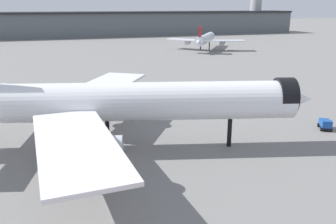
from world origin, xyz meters
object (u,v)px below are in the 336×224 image
(baggage_tug_wing, at_px, (325,124))
(traffic_cone_wingtip, at_px, (30,103))
(airliner_far_taxiway, at_px, (206,39))
(airliner_near_gate, at_px, (119,103))
(baggage_cart_trailing, at_px, (259,104))

(baggage_tug_wing, xyz_separation_m, traffic_cone_wingtip, (-50.51, 31.43, -0.59))
(airliner_far_taxiway, bearing_deg, airliner_near_gate, -176.20)
(baggage_tug_wing, xyz_separation_m, baggage_cart_trailing, (-4.48, 14.83, 0.00))
(airliner_near_gate, distance_m, baggage_cart_trailing, 34.33)
(airliner_far_taxiway, relative_size, traffic_cone_wingtip, 49.03)
(airliner_near_gate, bearing_deg, baggage_tug_wing, 10.56)
(airliner_near_gate, height_order, airliner_far_taxiway, airliner_near_gate)
(airliner_far_taxiway, height_order, baggage_cart_trailing, airliner_far_taxiway)
(airliner_far_taxiway, bearing_deg, baggage_cart_trailing, -164.26)
(baggage_tug_wing, relative_size, baggage_cart_trailing, 1.27)
(baggage_tug_wing, relative_size, traffic_cone_wingtip, 4.65)
(baggage_cart_trailing, distance_m, traffic_cone_wingtip, 48.94)
(baggage_tug_wing, bearing_deg, traffic_cone_wingtip, -95.50)
(airliner_near_gate, relative_size, airliner_far_taxiway, 1.51)
(baggage_cart_trailing, height_order, traffic_cone_wingtip, baggage_cart_trailing)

